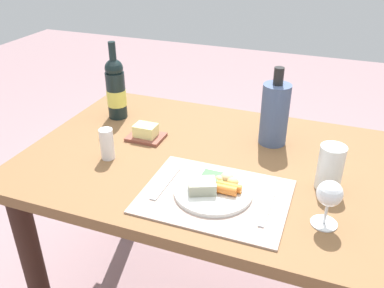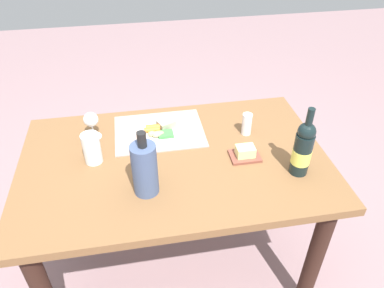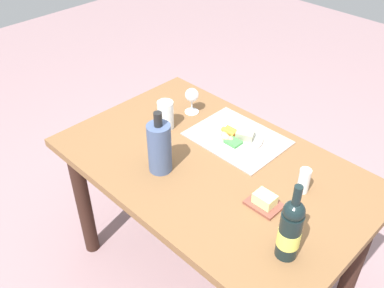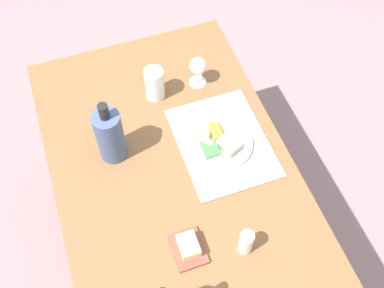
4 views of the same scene
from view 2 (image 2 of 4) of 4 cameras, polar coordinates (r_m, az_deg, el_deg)
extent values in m
plane|color=gray|center=(2.18, -2.16, -17.79)|extent=(8.00, 8.00, 0.00)
cube|color=brown|center=(1.63, -2.75, -2.69)|extent=(1.34, 0.85, 0.04)
cylinder|color=#311C15|center=(2.25, 11.28, -2.94)|extent=(0.08, 0.08, 0.72)
cylinder|color=#311C15|center=(2.18, -19.27, -6.30)|extent=(0.08, 0.08, 0.72)
cylinder|color=#311C15|center=(1.84, 18.43, -16.41)|extent=(0.08, 0.08, 0.72)
cube|color=tan|center=(1.78, -5.08, 1.97)|extent=(0.42, 0.32, 0.01)
cylinder|color=silver|center=(1.77, -4.81, 2.09)|extent=(0.23, 0.23, 0.01)
cube|color=#9A997F|center=(1.77, -3.99, 3.12)|extent=(0.10, 0.09, 0.03)
cylinder|color=orange|center=(1.76, -5.99, 2.61)|extent=(0.07, 0.03, 0.03)
cylinder|color=orange|center=(1.74, -6.23, 2.18)|extent=(0.07, 0.03, 0.02)
ellipsoid|color=tan|center=(1.72, -4.87, 1.65)|extent=(0.03, 0.03, 0.02)
ellipsoid|color=tan|center=(1.71, -5.49, 1.51)|extent=(0.04, 0.04, 0.03)
ellipsoid|color=#CCBE71|center=(1.72, -6.21, 1.61)|extent=(0.04, 0.03, 0.02)
cube|color=#428E44|center=(1.72, -4.08, 1.53)|extent=(0.07, 0.06, 0.01)
cube|color=silver|center=(1.79, 0.00, 2.52)|extent=(0.02, 0.18, 0.00)
cube|color=silver|center=(1.78, -10.06, 1.62)|extent=(0.02, 0.18, 0.00)
cube|color=brown|center=(1.63, 8.15, -1.84)|extent=(0.13, 0.10, 0.01)
cube|color=#EDE68F|center=(1.62, 8.24, -1.08)|extent=(0.08, 0.06, 0.04)
cylinder|color=silver|center=(1.61, -15.23, -0.65)|extent=(0.08, 0.08, 0.14)
cylinder|color=#B4DBC0|center=(1.63, -15.07, -1.42)|extent=(0.07, 0.07, 0.08)
cylinder|color=#44567B|center=(1.40, -7.31, -3.93)|extent=(0.10, 0.10, 0.22)
cylinder|color=black|center=(1.31, -7.79, 0.69)|extent=(0.03, 0.03, 0.06)
cylinder|color=black|center=(1.55, 16.59, -1.49)|extent=(0.08, 0.08, 0.19)
sphere|color=black|center=(1.49, 17.33, 1.85)|extent=(0.07, 0.07, 0.07)
cylinder|color=black|center=(1.46, 17.72, 3.60)|extent=(0.03, 0.03, 0.10)
cylinder|color=#E6E05C|center=(1.56, 16.53, -1.77)|extent=(0.08, 0.08, 0.07)
cylinder|color=white|center=(1.75, 8.47, 3.07)|extent=(0.05, 0.05, 0.11)
cylinder|color=white|center=(1.80, -14.89, 1.11)|extent=(0.07, 0.07, 0.00)
cylinder|color=white|center=(1.78, -15.06, 2.00)|extent=(0.01, 0.01, 0.06)
sphere|color=white|center=(1.75, -15.39, 3.68)|extent=(0.07, 0.07, 0.07)
camera|label=1|loc=(2.41, -16.29, 28.41)|focal=38.16mm
camera|label=3|loc=(1.10, 79.42, 18.01)|focal=40.35mm
camera|label=4|loc=(1.47, 48.75, 45.78)|focal=43.88mm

